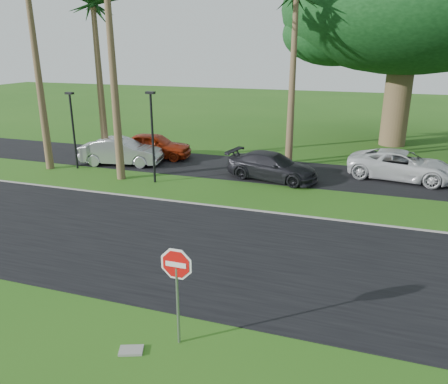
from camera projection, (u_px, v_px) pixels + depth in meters
ground at (204, 279)px, 13.35m from camera, size 120.00×120.00×0.00m
road at (225, 251)px, 15.14m from camera, size 120.00×8.00×0.02m
parking_strip at (283, 172)px, 24.58m from camera, size 120.00×5.00×0.02m
curb at (254, 210)px, 18.78m from camera, size 120.00×0.12×0.06m
stop_sign_near at (177, 277)px, 9.93m from camera, size 1.05×0.07×2.62m
palm_left_mid at (93, 8)px, 23.61m from camera, size 5.00×5.00×10.00m
canopy_tree at (408, 10)px, 28.47m from camera, size 16.50×16.50×13.12m
streetlight_left at (73, 125)px, 24.54m from camera, size 0.45×0.25×4.34m
streetlight_right at (152, 132)px, 21.94m from camera, size 0.45×0.25×4.64m
car_silver at (121, 152)px, 25.86m from camera, size 5.00×2.52×1.57m
car_red at (154, 146)px, 27.36m from camera, size 4.88×2.53×1.59m
car_dark at (272, 167)px, 23.00m from camera, size 5.17×2.91×1.41m
car_minivan at (402, 166)px, 23.01m from camera, size 5.78×3.32×1.52m
utility_slab at (131, 350)px, 10.17m from camera, size 0.64×0.52×0.06m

